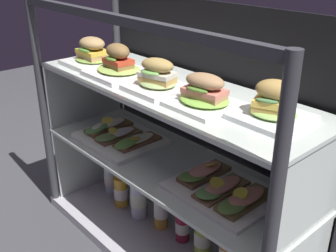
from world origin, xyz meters
name	(u,v)px	position (x,y,z in m)	size (l,w,h in m)	color
ground_plane	(168,249)	(0.00, 0.00, -0.01)	(6.00, 6.00, 0.02)	#434449
case_base_deck	(168,243)	(0.00, 0.00, 0.02)	(1.20, 0.44, 0.04)	#BDB9C1
case_frame	(191,123)	(0.00, 0.12, 0.53)	(1.20, 0.44, 0.97)	#333338
riser_lower_tier	(168,204)	(0.00, 0.00, 0.21)	(1.13, 0.37, 0.34)	silver
shelf_lower_glass	(168,164)	(0.00, 0.00, 0.39)	(1.15, 0.38, 0.01)	silver
riser_upper_tier	(168,128)	(0.00, 0.00, 0.54)	(1.13, 0.37, 0.28)	silver
shelf_upper_glass	(168,88)	(0.00, 0.00, 0.69)	(1.15, 0.38, 0.01)	silver
plated_roll_sandwich_near_right_corner	(93,55)	(-0.41, -0.04, 0.74)	(0.21, 0.21, 0.11)	white
plated_roll_sandwich_mid_right	(118,66)	(-0.22, -0.05, 0.74)	(0.21, 0.21, 0.12)	white
plated_roll_sandwich_far_right	(157,79)	(0.01, -0.05, 0.74)	(0.18, 0.18, 0.11)	white
plated_roll_sandwich_left_of_center	(204,95)	(0.21, -0.04, 0.74)	(0.19, 0.19, 0.10)	white
plated_roll_sandwich_mid_left	(273,106)	(0.41, 0.02, 0.74)	(0.19, 0.19, 0.12)	white
open_sandwich_tray_far_right	(119,136)	(-0.27, -0.03, 0.42)	(0.34, 0.27, 0.07)	white
open_sandwich_tray_right_of_center	(222,188)	(0.27, -0.01, 0.42)	(0.34, 0.27, 0.07)	white
juice_bottle_back_center	(110,176)	(-0.45, 0.03, 0.12)	(0.06, 0.06, 0.21)	white
juice_bottle_back_right	(122,190)	(-0.32, 0.00, 0.12)	(0.07, 0.07, 0.20)	gold
juice_bottle_back_left	(139,196)	(-0.20, 0.01, 0.14)	(0.07, 0.07, 0.24)	silver
juice_bottle_front_right_end	(161,207)	(-0.08, 0.03, 0.14)	(0.06, 0.06, 0.24)	gold
juice_bottle_front_left_end	(183,221)	(0.04, 0.04, 0.13)	(0.06, 0.06, 0.23)	maroon
juice_bottle_front_middle	(203,234)	(0.16, 0.04, 0.14)	(0.07, 0.07, 0.25)	#AFD04C
juice_bottle_tucked_behind	(228,251)	(0.28, 0.04, 0.14)	(0.07, 0.07, 0.24)	orange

